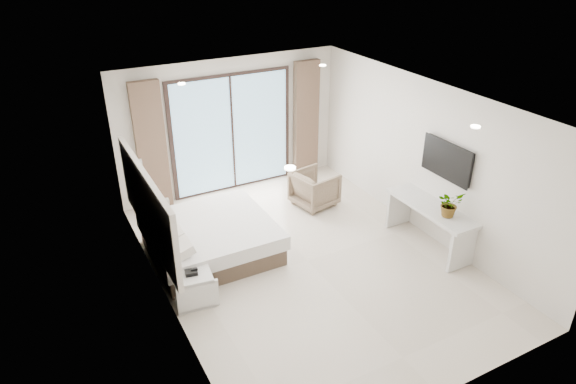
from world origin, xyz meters
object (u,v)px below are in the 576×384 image
(bed, at_px, (210,238))
(armchair, at_px, (315,187))
(nightstand, at_px, (194,289))
(console_desk, at_px, (430,216))

(bed, relative_size, armchair, 2.57)
(nightstand, height_order, armchair, armchair)
(nightstand, bearing_deg, armchair, 37.46)
(nightstand, height_order, console_desk, console_desk)
(bed, relative_size, console_desk, 1.15)
(armchair, bearing_deg, bed, 94.12)
(armchair, bearing_deg, console_desk, -166.94)
(console_desk, bearing_deg, nightstand, 174.21)
(nightstand, bearing_deg, bed, 66.79)
(console_desk, distance_m, armchair, 2.36)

